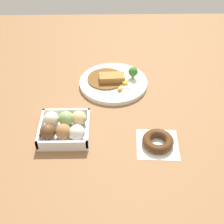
# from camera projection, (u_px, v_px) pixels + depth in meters

# --- Properties ---
(ground_plane) EXTENTS (1.60, 1.60, 0.00)m
(ground_plane) POSITION_uv_depth(u_px,v_px,m) (114.00, 100.00, 1.19)
(ground_plane) COLOR brown
(curry_plate) EXTENTS (0.28, 0.28, 0.07)m
(curry_plate) POSITION_uv_depth(u_px,v_px,m) (114.00, 82.00, 1.26)
(curry_plate) COLOR white
(curry_plate) RESTS_ON ground_plane
(donut_box) EXTENTS (0.17, 0.16, 0.06)m
(donut_box) POSITION_uv_depth(u_px,v_px,m) (64.00, 127.00, 1.03)
(donut_box) COLOR white
(donut_box) RESTS_ON ground_plane
(chocolate_ring_donut) EXTENTS (0.14, 0.14, 0.03)m
(chocolate_ring_donut) POSITION_uv_depth(u_px,v_px,m) (158.00, 141.00, 1.00)
(chocolate_ring_donut) COLOR white
(chocolate_ring_donut) RESTS_ON ground_plane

